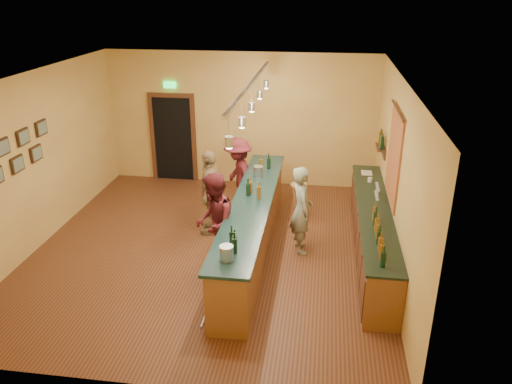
# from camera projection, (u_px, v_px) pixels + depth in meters

# --- Properties ---
(floor) EXTENTS (7.00, 7.00, 0.00)m
(floor) POSITION_uv_depth(u_px,v_px,m) (211.00, 249.00, 9.42)
(floor) COLOR #522417
(floor) RESTS_ON ground
(ceiling) EXTENTS (6.50, 7.00, 0.02)m
(ceiling) POSITION_uv_depth(u_px,v_px,m) (204.00, 78.00, 8.18)
(ceiling) COLOR silver
(ceiling) RESTS_ON wall_back
(wall_back) EXTENTS (6.50, 0.02, 3.20)m
(wall_back) POSITION_uv_depth(u_px,v_px,m) (241.00, 120.00, 11.99)
(wall_back) COLOR tan
(wall_back) RESTS_ON floor
(wall_front) EXTENTS (6.50, 0.02, 3.20)m
(wall_front) POSITION_uv_depth(u_px,v_px,m) (137.00, 276.00, 5.60)
(wall_front) COLOR tan
(wall_front) RESTS_ON floor
(wall_left) EXTENTS (0.02, 7.00, 3.20)m
(wall_left) POSITION_uv_depth(u_px,v_px,m) (36.00, 161.00, 9.21)
(wall_left) COLOR tan
(wall_left) RESTS_ON floor
(wall_right) EXTENTS (0.02, 7.00, 3.20)m
(wall_right) POSITION_uv_depth(u_px,v_px,m) (396.00, 179.00, 8.38)
(wall_right) COLOR tan
(wall_right) RESTS_ON floor
(doorway) EXTENTS (1.15, 0.09, 2.48)m
(doorway) POSITION_uv_depth(u_px,v_px,m) (173.00, 136.00, 12.37)
(doorway) COLOR black
(doorway) RESTS_ON wall_back
(tapestry) EXTENTS (0.03, 1.40, 1.60)m
(tapestry) POSITION_uv_depth(u_px,v_px,m) (394.00, 157.00, 8.65)
(tapestry) COLOR #A82C21
(tapestry) RESTS_ON wall_right
(bottle_shelf) EXTENTS (0.17, 0.55, 0.54)m
(bottle_shelf) POSITION_uv_depth(u_px,v_px,m) (382.00, 142.00, 10.10)
(bottle_shelf) COLOR #472715
(bottle_shelf) RESTS_ON wall_right
(picture_grid) EXTENTS (0.06, 2.20, 0.70)m
(picture_grid) POSITION_uv_depth(u_px,v_px,m) (10.00, 156.00, 8.39)
(picture_grid) COLOR #382111
(picture_grid) RESTS_ON wall_left
(back_counter) EXTENTS (0.60, 4.55, 1.27)m
(back_counter) POSITION_uv_depth(u_px,v_px,m) (373.00, 232.00, 9.01)
(back_counter) COLOR brown
(back_counter) RESTS_ON floor
(tasting_bar) EXTENTS (0.74, 5.10, 1.38)m
(tasting_bar) POSITION_uv_depth(u_px,v_px,m) (252.00, 223.00, 9.08)
(tasting_bar) COLOR brown
(tasting_bar) RESTS_ON floor
(pendant_track) EXTENTS (0.11, 4.60, 0.50)m
(pendant_track) POSITION_uv_depth(u_px,v_px,m) (252.00, 93.00, 8.16)
(pendant_track) COLOR silver
(pendant_track) RESTS_ON ceiling
(bartender) EXTENTS (0.54, 0.69, 1.66)m
(bartender) POSITION_uv_depth(u_px,v_px,m) (302.00, 210.00, 9.07)
(bartender) COLOR gray
(bartender) RESTS_ON floor
(customer_a) EXTENTS (0.76, 0.93, 1.76)m
(customer_a) POSITION_uv_depth(u_px,v_px,m) (214.00, 223.00, 8.44)
(customer_a) COLOR #59191E
(customer_a) RESTS_ON floor
(customer_b) EXTENTS (0.44, 1.01, 1.71)m
(customer_b) POSITION_uv_depth(u_px,v_px,m) (211.00, 192.00, 9.77)
(customer_b) COLOR #997A51
(customer_b) RESTS_ON floor
(customer_c) EXTENTS (1.02, 1.24, 1.67)m
(customer_c) POSITION_uv_depth(u_px,v_px,m) (238.00, 176.00, 10.64)
(customer_c) COLOR #59191E
(customer_c) RESTS_ON floor
(bar_stool) EXTENTS (0.35, 0.35, 0.72)m
(bar_stool) POSITION_uv_depth(u_px,v_px,m) (299.00, 191.00, 10.56)
(bar_stool) COLOR #9A6E45
(bar_stool) RESTS_ON floor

